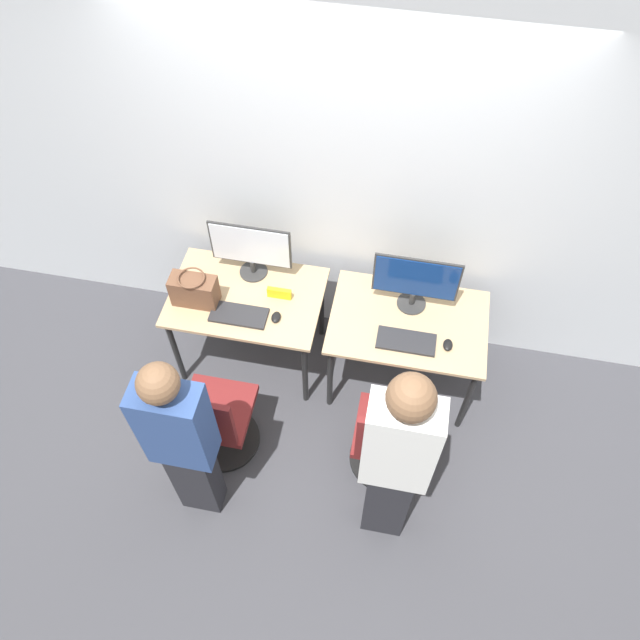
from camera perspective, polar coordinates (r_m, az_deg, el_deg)
ground_plane at (r=4.52m, az=-0.34°, el=-7.90°), size 20.00×20.00×0.00m
wall_back at (r=3.91m, az=1.94°, el=12.56°), size 12.00×0.05×2.80m
desk_left at (r=4.25m, az=-6.70°, el=1.49°), size 1.02×0.69×0.72m
monitor_left at (r=4.13m, az=-6.36°, el=6.51°), size 0.55×0.19×0.43m
keyboard_left at (r=4.08m, az=-7.43°, el=0.47°), size 0.37×0.17×0.02m
mouse_left at (r=4.04m, az=-4.04°, el=0.26°), size 0.06×0.09×0.03m
office_chair_left at (r=4.10m, az=-9.49°, el=-9.22°), size 0.48×0.48×0.90m
person_left at (r=3.53m, az=-12.51°, el=-10.76°), size 0.36×0.21×1.58m
desk_right at (r=4.14m, az=7.98°, el=-0.80°), size 1.02×0.69×0.72m
monitor_right at (r=3.97m, az=8.74°, el=3.56°), size 0.55×0.19×0.43m
keyboard_right at (r=3.96m, az=7.88°, el=-1.93°), size 0.37×0.17×0.02m
mouse_right at (r=3.99m, az=11.61°, el=-2.25°), size 0.06×0.09×0.03m
office_chair_right at (r=4.00m, az=6.28°, el=-11.07°), size 0.48×0.48×0.90m
person_right at (r=3.33m, az=6.97°, el=-12.59°), size 0.36×0.23×1.73m
handbag at (r=4.12m, az=-11.43°, el=2.69°), size 0.30×0.18×0.25m
placard_left at (r=4.13m, az=-3.75°, el=2.46°), size 0.16×0.03×0.08m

